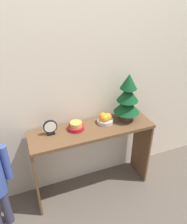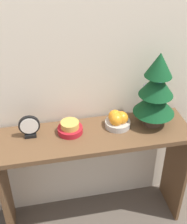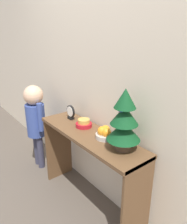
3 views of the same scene
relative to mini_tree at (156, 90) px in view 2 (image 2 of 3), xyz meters
name	(u,v)px [view 2 (image 2 of 3)]	position (x,y,z in m)	size (l,w,h in m)	color
back_wall	(87,37)	(-0.36, 0.18, 0.28)	(7.00, 0.05, 2.50)	beige
console_table	(95,156)	(-0.36, -0.03, -0.40)	(1.14, 0.33, 0.74)	brown
mini_tree	(156,90)	(0.00, 0.00, 0.00)	(0.24, 0.24, 0.46)	#4C3828
fruit_bowl	(118,120)	(-0.21, 0.01, -0.18)	(0.15, 0.15, 0.10)	#B7B2A8
singing_bowl	(70,128)	(-0.50, 0.01, -0.20)	(0.15, 0.15, 0.07)	#AD1923
desk_clock	(29,127)	(-0.72, 0.01, -0.16)	(0.12, 0.04, 0.14)	black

